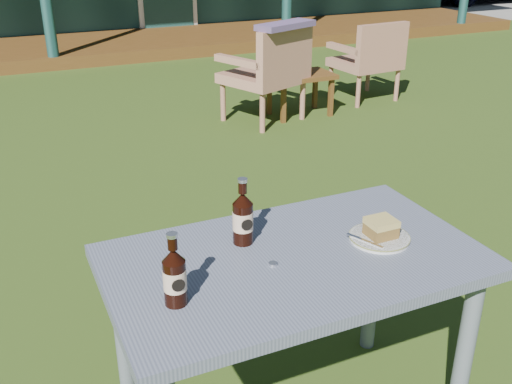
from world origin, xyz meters
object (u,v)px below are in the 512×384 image
plate (379,238)px  cake_slice (381,227)px  cola_bottle_near (243,218)px  cola_bottle_far (175,276)px  armchair_left (270,69)px  cafe_table (294,283)px  armchair_right (370,57)px  side_table (300,80)px

plate → cake_slice: cake_slice is taller
cake_slice → cola_bottle_near: bearing=158.0°
cola_bottle_far → armchair_left: 3.96m
plate → cola_bottle_far: size_ratio=0.92×
cafe_table → armchair_left: (1.52, 3.34, -0.13)m
armchair_left → plate: bearing=-109.8°
cafe_table → armchair_right: (2.75, 3.57, -0.17)m
cake_slice → armchair_right: bearing=55.8°
cafe_table → armchair_right: size_ratio=1.50×
cake_slice → cola_bottle_far: bearing=-174.5°
armchair_left → side_table: armchair_left is taller
cola_bottle_near → side_table: 3.85m
cake_slice → cola_bottle_far: size_ratio=0.42×
cafe_table → armchair_right: armchair_right is taller
side_table → cafe_table: bearing=-118.7°
cafe_table → cake_slice: bearing=-4.2°
armchair_left → armchair_right: size_ratio=1.08×
cake_slice → side_table: size_ratio=0.15×
cafe_table → plate: (0.31, -0.02, 0.11)m
cake_slice → cafe_table: bearing=175.8°
plate → cola_bottle_far: (-0.73, -0.07, 0.08)m
cake_slice → armchair_left: armchair_left is taller
plate → cola_bottle_near: cola_bottle_near is taller
cola_bottle_far → armchair_left: cola_bottle_far is taller
cake_slice → armchair_right: (2.44, 3.59, -0.32)m
cafe_table → plate: size_ratio=5.88×
cake_slice → armchair_right: 4.36m
cafe_table → plate: 0.33m
cola_bottle_near → armchair_left: (1.63, 3.19, -0.32)m
cola_bottle_near → plate: bearing=-22.2°
cola_bottle_near → armchair_left: cola_bottle_near is taller
plate → side_table: plate is taller
side_table → cake_slice: bearing=-114.4°
cafe_table → cola_bottle_far: 0.47m
cola_bottle_near → cola_bottle_far: size_ratio=1.04×
armchair_right → side_table: bearing=-169.5°
cake_slice → armchair_right: size_ratio=0.12×
plate → cake_slice: (0.00, 0.00, 0.04)m
armchair_right → cola_bottle_far: bearing=-130.9°
plate → side_table: bearing=65.5°
cola_bottle_near → side_table: cola_bottle_near is taller
cola_bottle_near → cola_bottle_far: (-0.31, -0.24, -0.00)m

